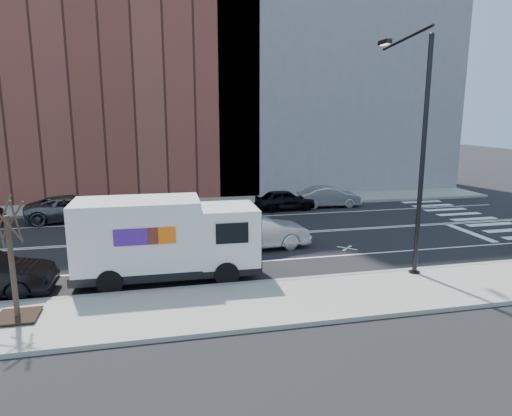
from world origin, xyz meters
name	(u,v)px	position (x,y,z in m)	size (l,w,h in m)	color
ground	(212,238)	(0.00, 0.00, 0.00)	(120.00, 120.00, 0.00)	black
sidewalk_near	(246,305)	(0.00, -8.80, 0.07)	(44.00, 3.60, 0.15)	gray
sidewalk_far	(196,204)	(0.00, 8.80, 0.07)	(44.00, 3.60, 0.15)	gray
curb_near	(236,285)	(0.00, -7.00, 0.08)	(44.00, 0.25, 0.17)	gray
curb_far	(198,209)	(0.00, 7.00, 0.08)	(44.00, 0.25, 0.17)	gray
crosswalk	(482,222)	(16.00, 0.00, 0.00)	(3.00, 14.00, 0.01)	white
road_markings	(212,238)	(0.00, 0.00, 0.00)	(40.00, 8.60, 0.01)	white
bldg_brick	(77,49)	(-8.00, 15.60, 11.00)	(26.00, 10.00, 22.00)	brown
bldg_concrete	(327,31)	(12.00, 15.60, 13.00)	(20.00, 10.00, 26.00)	slate
streetlight	(416,145)	(7.00, -6.91, 5.08)	(0.44, 4.02, 9.34)	black
street_tree	(13,278)	(-7.00, -8.40, 1.45)	(1.20, 1.20, 3.75)	black
fedex_van	(165,238)	(-2.45, -5.60, 1.65)	(6.94, 2.57, 3.15)	black
far_parked_c	(74,208)	(-7.50, 5.71, 0.75)	(2.48, 5.38, 1.49)	#54585D
far_parked_d	(179,206)	(-1.34, 5.41, 0.66)	(1.85, 4.56, 1.32)	navy
far_parked_e	(285,200)	(5.60, 5.81, 0.68)	(1.60, 3.97, 1.35)	black
far_parked_f	(329,197)	(8.80, 6.09, 0.70)	(1.49, 4.26, 1.40)	#9A9A9F
driving_sedan	(257,232)	(1.81, -2.39, 0.81)	(1.72, 4.93, 1.62)	#BCBBC1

